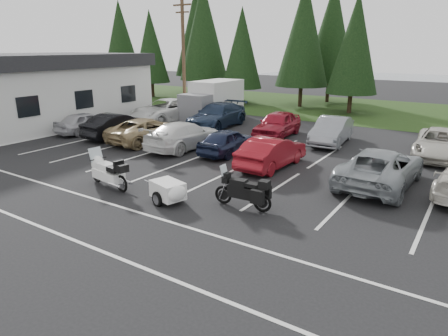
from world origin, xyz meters
TOP-DOWN VIEW (x-y plane):
  - ground at (0.00, 0.00)m, footprint 120.00×120.00m
  - grass_strip at (0.00, 24.00)m, footprint 80.00×16.00m
  - lake_water at (4.00, 55.00)m, footprint 70.00×50.00m
  - building at (-18.00, 4.00)m, footprint 10.60×15.60m
  - utility_pole at (-10.00, 12.00)m, footprint 1.60×0.26m
  - box_truck at (-8.00, 12.50)m, footprint 2.40×5.60m
  - stall_markings at (0.00, 2.00)m, footprint 32.00×16.00m
  - conifer_0 at (-28.00, 22.50)m, footprint 4.58×4.58m
  - conifer_1 at (-22.00, 21.20)m, footprint 3.96×3.96m
  - conifer_2 at (-16.00, 22.80)m, footprint 5.10×5.10m
  - conifer_3 at (-10.50, 21.40)m, footprint 3.87×3.87m
  - conifer_4 at (-5.00, 22.90)m, footprint 4.80×4.80m
  - conifer_5 at (0.00, 21.60)m, footprint 4.14×4.14m
  - conifer_back_a at (-20.00, 27.00)m, footprint 5.28×5.28m
  - conifer_back_b at (-4.00, 27.50)m, footprint 4.97×4.97m
  - car_near_0 at (-11.85, 4.09)m, footprint 1.74×4.11m
  - car_near_1 at (-9.16, 4.32)m, footprint 1.66×4.56m
  - car_near_2 at (-6.71, 4.40)m, footprint 2.62×5.22m
  - car_near_3 at (-3.89, 4.35)m, footprint 2.31×5.20m
  - car_near_4 at (-1.34, 4.70)m, footprint 1.66×3.97m
  - car_near_5 at (1.70, 3.78)m, footprint 1.67×4.41m
  - car_near_6 at (6.51, 3.88)m, footprint 2.69×5.54m
  - car_far_0 at (-10.28, 10.08)m, footprint 3.32×6.25m
  - car_far_1 at (-5.84, 10.33)m, footprint 2.69×5.82m
  - car_far_2 at (-1.01, 9.92)m, footprint 2.17×4.71m
  - car_far_3 at (2.44, 9.95)m, footprint 2.02×4.73m
  - car_far_4 at (8.06, 9.95)m, footprint 2.62×5.25m
  - touring_motorcycle at (-2.45, -2.28)m, footprint 2.82×1.25m
  - cargo_trailer at (0.62, -2.26)m, footprint 1.96×1.43m
  - adventure_motorcycle at (3.09, -1.19)m, footprint 2.46×0.97m

SIDE VIEW (x-z plane):
  - ground at x=0.00m, z-range 0.00..0.00m
  - lake_water at x=4.00m, z-range -0.01..0.01m
  - stall_markings at x=0.00m, z-range 0.00..0.01m
  - grass_strip at x=0.00m, z-range 0.00..0.01m
  - cargo_trailer at x=0.62m, z-range 0.00..0.81m
  - car_near_4 at x=-1.34m, z-range 0.00..1.34m
  - car_near_0 at x=-11.85m, z-range 0.00..1.39m
  - car_near_2 at x=-6.71m, z-range 0.00..1.42m
  - car_far_4 at x=8.06m, z-range 0.00..1.43m
  - car_near_5 at x=1.70m, z-range 0.00..1.44m
  - adventure_motorcycle at x=3.09m, z-range 0.00..1.47m
  - car_near_3 at x=-3.89m, z-range 0.00..1.48m
  - car_near_1 at x=-9.16m, z-range 0.00..1.49m
  - touring_motorcycle at x=-2.45m, z-range 0.00..1.51m
  - car_far_3 at x=2.44m, z-range 0.00..1.52m
  - car_near_6 at x=6.51m, z-range 0.00..1.52m
  - car_far_2 at x=-1.01m, z-range 0.00..1.56m
  - car_far_1 at x=-5.84m, z-range 0.00..1.65m
  - car_far_0 at x=-10.28m, z-range 0.00..1.67m
  - box_truck at x=-8.00m, z-range 0.00..2.90m
  - building at x=-18.00m, z-range 0.00..4.90m
  - utility_pole at x=-10.00m, z-range 0.20..9.20m
  - conifer_3 at x=-10.50m, z-range 0.76..9.78m
  - conifer_1 at x=-22.00m, z-range 0.78..10.00m
  - conifer_5 at x=0.00m, z-range 0.81..10.45m
  - conifer_0 at x=-28.00m, z-range 0.90..11.56m
  - conifer_4 at x=-5.00m, z-range 0.95..12.12m
  - conifer_back_b at x=-4.00m, z-range 0.98..12.56m
  - conifer_2 at x=-16.00m, z-range 1.01..12.90m
  - conifer_back_a at x=-20.00m, z-range 1.04..13.34m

